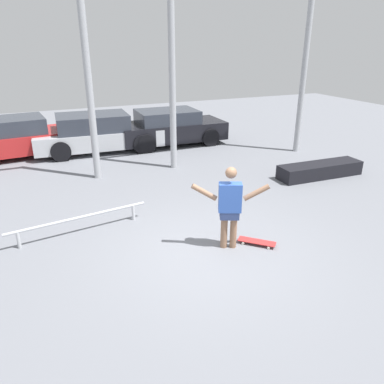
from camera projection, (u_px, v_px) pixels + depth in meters
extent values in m
plane|color=slate|center=(211.00, 251.00, 7.30)|extent=(36.00, 36.00, 0.00)
cylinder|color=#8C664C|center=(224.00, 229.00, 7.31)|extent=(0.13, 0.13, 0.78)
cylinder|color=#8C664C|center=(233.00, 229.00, 7.31)|extent=(0.13, 0.13, 0.78)
cube|color=navy|center=(229.00, 214.00, 7.19)|extent=(0.42, 0.34, 0.17)
cube|color=#3359B2|center=(230.00, 197.00, 7.06)|extent=(0.48, 0.38, 0.57)
sphere|color=#8C664C|center=(231.00, 173.00, 6.87)|extent=(0.22, 0.22, 0.22)
cylinder|color=#8C664C|center=(204.00, 192.00, 7.03)|extent=(0.50, 0.30, 0.35)
cylinder|color=#8C664C|center=(257.00, 193.00, 7.01)|extent=(0.50, 0.30, 0.35)
cube|color=red|center=(257.00, 241.00, 7.52)|extent=(0.69, 0.68, 0.01)
cylinder|color=silver|center=(270.00, 243.00, 7.54)|extent=(0.06, 0.06, 0.05)
cylinder|color=silver|center=(268.00, 248.00, 7.36)|extent=(0.06, 0.06, 0.05)
cylinder|color=silver|center=(245.00, 239.00, 7.71)|extent=(0.06, 0.06, 0.05)
cylinder|color=silver|center=(243.00, 243.00, 7.52)|extent=(0.06, 0.06, 0.05)
cube|color=black|center=(320.00, 170.00, 11.24)|extent=(2.68, 0.77, 0.42)
cylinder|color=#B7BABF|center=(79.00, 218.00, 7.87)|extent=(2.95, 0.48, 0.06)
cylinder|color=#B7BABF|center=(19.00, 240.00, 7.34)|extent=(0.07, 0.07, 0.36)
cylinder|color=#B7BABF|center=(133.00, 212.00, 8.53)|extent=(0.07, 0.07, 0.36)
cylinder|color=#A5A8AD|center=(88.00, 80.00, 10.18)|extent=(0.20, 0.20, 5.65)
cylinder|color=#A5A8AD|center=(172.00, 77.00, 11.09)|extent=(0.20, 0.20, 5.65)
cylinder|color=#A5A8AD|center=(304.00, 72.00, 12.89)|extent=(0.20, 0.20, 5.65)
cube|color=red|center=(19.00, 142.00, 13.18)|extent=(4.06, 2.17, 0.65)
cube|color=#2D333D|center=(11.00, 126.00, 12.89)|extent=(2.30, 1.86, 0.53)
cylinder|color=black|center=(51.00, 137.00, 14.51)|extent=(0.68, 0.28, 0.66)
cylinder|color=black|center=(60.00, 148.00, 13.08)|extent=(0.68, 0.28, 0.66)
cube|color=#B7BABF|center=(99.00, 138.00, 13.81)|extent=(4.62, 2.07, 0.60)
cube|color=#2D333D|center=(92.00, 122.00, 13.53)|extent=(2.57, 1.82, 0.58)
cylinder|color=black|center=(132.00, 133.00, 15.10)|extent=(0.69, 0.25, 0.68)
cylinder|color=black|center=(142.00, 144.00, 13.55)|extent=(0.69, 0.25, 0.68)
cylinder|color=black|center=(59.00, 139.00, 14.19)|extent=(0.69, 0.25, 0.68)
cylinder|color=black|center=(61.00, 152.00, 12.63)|extent=(0.69, 0.25, 0.68)
cube|color=black|center=(171.00, 131.00, 14.73)|extent=(4.16, 1.91, 0.67)
cube|color=#2D333D|center=(167.00, 116.00, 14.45)|extent=(2.30, 1.72, 0.48)
cylinder|color=black|center=(193.00, 128.00, 16.00)|extent=(0.69, 0.24, 0.68)
cylinder|color=black|center=(210.00, 137.00, 14.48)|extent=(0.69, 0.24, 0.68)
cylinder|color=black|center=(134.00, 133.00, 15.11)|extent=(0.69, 0.24, 0.68)
cylinder|color=black|center=(146.00, 144.00, 13.59)|extent=(0.69, 0.24, 0.68)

